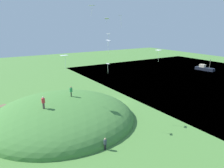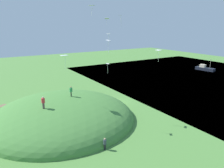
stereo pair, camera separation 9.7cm
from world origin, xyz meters
name	(u,v)px [view 1 (the left image)]	position (x,y,z in m)	size (l,w,h in m)	color
ground_plane	(116,103)	(0.00, 0.00, 0.00)	(160.00, 160.00, 0.00)	#4B7E38
lake_water	(217,81)	(-33.78, 0.00, -0.20)	(59.02, 80.00, 0.40)	#446787
grass_hill	(62,119)	(11.79, 2.06, 0.00)	(23.78, 23.02, 7.50)	#437A37
boat_on_lake	(204,68)	(-43.13, -10.79, 0.67)	(2.78, 6.54, 4.13)	black
person_watching_kites	(71,90)	(10.09, 2.14, 4.76)	(0.62, 0.62, 1.69)	black
person_on_hilltop	(105,142)	(10.27, 13.50, 1.00)	(0.42, 0.42, 1.60)	black
person_near_shore	(43,101)	(15.21, 4.61, 4.61)	(0.64, 0.64, 1.79)	brown
kite_0	(92,6)	(2.96, -3.87, 18.45)	(1.28, 1.43, 1.97)	white
kite_1	(158,51)	(-4.24, 6.83, 10.75)	(0.71, 1.01, 2.14)	white
kite_2	(64,56)	(11.25, 3.14, 10.52)	(1.08, 0.76, 2.23)	white
kite_3	(120,16)	(-1.50, -0.89, 16.60)	(1.07, 1.06, 2.20)	white
kite_4	(107,19)	(0.13, -3.18, 16.17)	(0.96, 1.04, 1.34)	white
kite_5	(108,65)	(6.70, 8.20, 9.59)	(0.71, 0.74, 1.44)	silver
kite_6	(108,42)	(5.06, 5.59, 12.58)	(0.96, 0.89, 2.18)	white
kite_7	(109,35)	(2.06, 0.81, 13.34)	(0.74, 0.92, 2.18)	white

